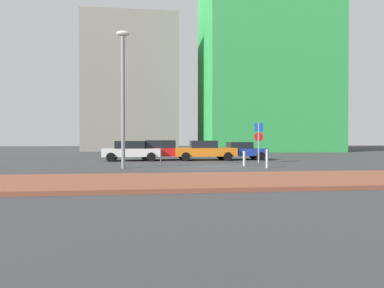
{
  "coord_description": "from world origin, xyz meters",
  "views": [
    {
      "loc": [
        -3.13,
        -18.27,
        1.56
      ],
      "look_at": [
        -0.76,
        2.7,
        1.26
      ],
      "focal_mm": 29.89,
      "sensor_mm": 36.0,
      "label": 1
    }
  ],
  "objects_px": {
    "parking_sign_post": "(259,138)",
    "traffic_bollard_near": "(267,159)",
    "parked_car_orange": "(205,150)",
    "street_lamp": "(123,88)",
    "traffic_bollard_mid": "(244,158)",
    "parked_car_red": "(163,150)",
    "parked_car_white": "(132,150)",
    "parked_car_blue": "(240,151)",
    "parking_meter": "(161,151)"
  },
  "relations": [
    {
      "from": "parked_car_white",
      "to": "parked_car_blue",
      "type": "relative_size",
      "value": 1.04
    },
    {
      "from": "parked_car_red",
      "to": "parked_car_blue",
      "type": "xyz_separation_m",
      "value": [
        5.87,
        -0.17,
        -0.07
      ]
    },
    {
      "from": "parked_car_white",
      "to": "parked_car_orange",
      "type": "xyz_separation_m",
      "value": [
        5.45,
        0.03,
        -0.01
      ]
    },
    {
      "from": "parked_car_red",
      "to": "street_lamp",
      "type": "distance_m",
      "value": 7.91
    },
    {
      "from": "street_lamp",
      "to": "parked_car_orange",
      "type": "bearing_deg",
      "value": 49.24
    },
    {
      "from": "parked_car_orange",
      "to": "street_lamp",
      "type": "height_order",
      "value": "street_lamp"
    },
    {
      "from": "parked_car_orange",
      "to": "traffic_bollard_near",
      "type": "height_order",
      "value": "parked_car_orange"
    },
    {
      "from": "parking_meter",
      "to": "parked_car_red",
      "type": "bearing_deg",
      "value": 87.04
    },
    {
      "from": "parked_car_white",
      "to": "traffic_bollard_near",
      "type": "bearing_deg",
      "value": -41.3
    },
    {
      "from": "parked_car_white",
      "to": "traffic_bollard_mid",
      "type": "relative_size",
      "value": 4.72
    },
    {
      "from": "parked_car_white",
      "to": "parking_meter",
      "type": "relative_size",
      "value": 3.03
    },
    {
      "from": "parked_car_white",
      "to": "parked_car_blue",
      "type": "xyz_separation_m",
      "value": [
        8.21,
        0.26,
        -0.05
      ]
    },
    {
      "from": "parked_car_white",
      "to": "parking_sign_post",
      "type": "relative_size",
      "value": 1.55
    },
    {
      "from": "parked_car_white",
      "to": "traffic_bollard_near",
      "type": "relative_size",
      "value": 4.05
    },
    {
      "from": "parking_sign_post",
      "to": "traffic_bollard_near",
      "type": "bearing_deg",
      "value": -101.33
    },
    {
      "from": "parked_car_red",
      "to": "parking_sign_post",
      "type": "relative_size",
      "value": 1.61
    },
    {
      "from": "parked_car_orange",
      "to": "traffic_bollard_mid",
      "type": "xyz_separation_m",
      "value": [
        1.52,
        -5.41,
        -0.31
      ]
    },
    {
      "from": "parking_meter",
      "to": "street_lamp",
      "type": "height_order",
      "value": "street_lamp"
    },
    {
      "from": "parked_car_red",
      "to": "street_lamp",
      "type": "xyz_separation_m",
      "value": [
        -2.31,
        -6.68,
        3.54
      ]
    },
    {
      "from": "parked_car_red",
      "to": "parked_car_orange",
      "type": "height_order",
      "value": "parked_car_red"
    },
    {
      "from": "parked_car_orange",
      "to": "parking_sign_post",
      "type": "distance_m",
      "value": 4.61
    },
    {
      "from": "traffic_bollard_mid",
      "to": "parked_car_red",
      "type": "bearing_deg",
      "value": 128.49
    },
    {
      "from": "parked_car_orange",
      "to": "street_lamp",
      "type": "bearing_deg",
      "value": -130.76
    },
    {
      "from": "parked_car_orange",
      "to": "parking_sign_post",
      "type": "bearing_deg",
      "value": -46.62
    },
    {
      "from": "parked_car_orange",
      "to": "parking_sign_post",
      "type": "height_order",
      "value": "parking_sign_post"
    },
    {
      "from": "parking_meter",
      "to": "street_lamp",
      "type": "xyz_separation_m",
      "value": [
        -2.04,
        -1.5,
        3.44
      ]
    },
    {
      "from": "parked_car_white",
      "to": "street_lamp",
      "type": "relative_size",
      "value": 0.56
    },
    {
      "from": "parking_meter",
      "to": "traffic_bollard_near",
      "type": "distance_m",
      "value": 6.14
    },
    {
      "from": "parked_car_blue",
      "to": "parking_sign_post",
      "type": "xyz_separation_m",
      "value": [
        0.34,
        -3.52,
        0.97
      ]
    },
    {
      "from": "parked_car_red",
      "to": "traffic_bollard_near",
      "type": "distance_m",
      "value": 9.13
    },
    {
      "from": "street_lamp",
      "to": "parked_car_white",
      "type": "bearing_deg",
      "value": 90.29
    },
    {
      "from": "traffic_bollard_near",
      "to": "parked_car_orange",
      "type": "bearing_deg",
      "value": 109.02
    },
    {
      "from": "parking_sign_post",
      "to": "parked_car_blue",
      "type": "bearing_deg",
      "value": 95.49
    },
    {
      "from": "street_lamp",
      "to": "traffic_bollard_mid",
      "type": "distance_m",
      "value": 7.99
    },
    {
      "from": "parked_car_red",
      "to": "parking_sign_post",
      "type": "height_order",
      "value": "parking_sign_post"
    },
    {
      "from": "parked_car_white",
      "to": "traffic_bollard_near",
      "type": "height_order",
      "value": "parked_car_white"
    },
    {
      "from": "parked_car_red",
      "to": "traffic_bollard_near",
      "type": "xyz_separation_m",
      "value": [
        5.48,
        -7.3,
        -0.27
      ]
    },
    {
      "from": "parked_car_blue",
      "to": "traffic_bollard_mid",
      "type": "bearing_deg",
      "value": -102.43
    },
    {
      "from": "parked_car_white",
      "to": "parked_car_red",
      "type": "distance_m",
      "value": 2.38
    },
    {
      "from": "parked_car_orange",
      "to": "parking_sign_post",
      "type": "xyz_separation_m",
      "value": [
        3.1,
        -3.28,
        0.92
      ]
    },
    {
      "from": "parked_car_blue",
      "to": "street_lamp",
      "type": "relative_size",
      "value": 0.54
    },
    {
      "from": "street_lamp",
      "to": "traffic_bollard_near",
      "type": "bearing_deg",
      "value": -4.51
    },
    {
      "from": "parked_car_orange",
      "to": "traffic_bollard_near",
      "type": "bearing_deg",
      "value": -70.98
    },
    {
      "from": "parked_car_orange",
      "to": "street_lamp",
      "type": "xyz_separation_m",
      "value": [
        -5.41,
        -6.28,
        3.57
      ]
    },
    {
      "from": "street_lamp",
      "to": "traffic_bollard_near",
      "type": "distance_m",
      "value": 8.69
    },
    {
      "from": "parked_car_white",
      "to": "parking_meter",
      "type": "bearing_deg",
      "value": -66.45
    },
    {
      "from": "parked_car_red",
      "to": "street_lamp",
      "type": "bearing_deg",
      "value": -109.06
    },
    {
      "from": "parking_meter",
      "to": "street_lamp",
      "type": "distance_m",
      "value": 4.27
    },
    {
      "from": "traffic_bollard_mid",
      "to": "parked_car_white",
      "type": "bearing_deg",
      "value": 142.27
    },
    {
      "from": "parked_car_white",
      "to": "traffic_bollard_mid",
      "type": "distance_m",
      "value": 8.81
    }
  ]
}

